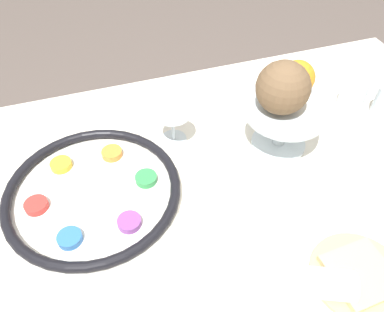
# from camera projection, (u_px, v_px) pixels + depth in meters

# --- Properties ---
(dining_table) EXTENTS (1.40, 0.95, 0.72)m
(dining_table) POSITION_uv_depth(u_px,v_px,m) (216.00, 292.00, 0.98)
(dining_table) COLOR silver
(dining_table) RESTS_ON ground_plane
(seder_plate) EXTENTS (0.35, 0.35, 0.03)m
(seder_plate) POSITION_uv_depth(u_px,v_px,m) (93.00, 192.00, 0.74)
(seder_plate) COLOR white
(seder_plate) RESTS_ON dining_table
(wine_glass) EXTENTS (0.08, 0.08, 0.15)m
(wine_glass) POSITION_uv_depth(u_px,v_px,m) (172.00, 102.00, 0.78)
(wine_glass) COLOR silver
(wine_glass) RESTS_ON dining_table
(fruit_stand) EXTENTS (0.17, 0.17, 0.12)m
(fruit_stand) POSITION_uv_depth(u_px,v_px,m) (285.00, 114.00, 0.78)
(fruit_stand) COLOR silver
(fruit_stand) RESTS_ON dining_table
(orange_fruit) EXTENTS (0.07, 0.07, 0.07)m
(orange_fruit) POSITION_uv_depth(u_px,v_px,m) (297.00, 78.00, 0.76)
(orange_fruit) COLOR orange
(orange_fruit) RESTS_ON fruit_stand
(coconut) EXTENTS (0.11, 0.11, 0.11)m
(coconut) POSITION_uv_depth(u_px,v_px,m) (283.00, 88.00, 0.71)
(coconut) COLOR brown
(coconut) RESTS_ON fruit_stand
(bread_plate) EXTENTS (0.16, 0.16, 0.02)m
(bread_plate) POSITION_uv_depth(u_px,v_px,m) (360.00, 275.00, 0.62)
(bread_plate) COLOR tan
(bread_plate) RESTS_ON dining_table
(napkin_roll) EXTENTS (0.19, 0.12, 0.05)m
(napkin_roll) POSITION_uv_depth(u_px,v_px,m) (295.00, 280.00, 0.60)
(napkin_roll) COLOR white
(napkin_roll) RESTS_ON dining_table
(cup_near) EXTENTS (0.06, 0.06, 0.08)m
(cup_near) POSITION_uv_depth(u_px,v_px,m) (353.00, 95.00, 0.91)
(cup_near) COLOR silver
(cup_near) RESTS_ON dining_table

